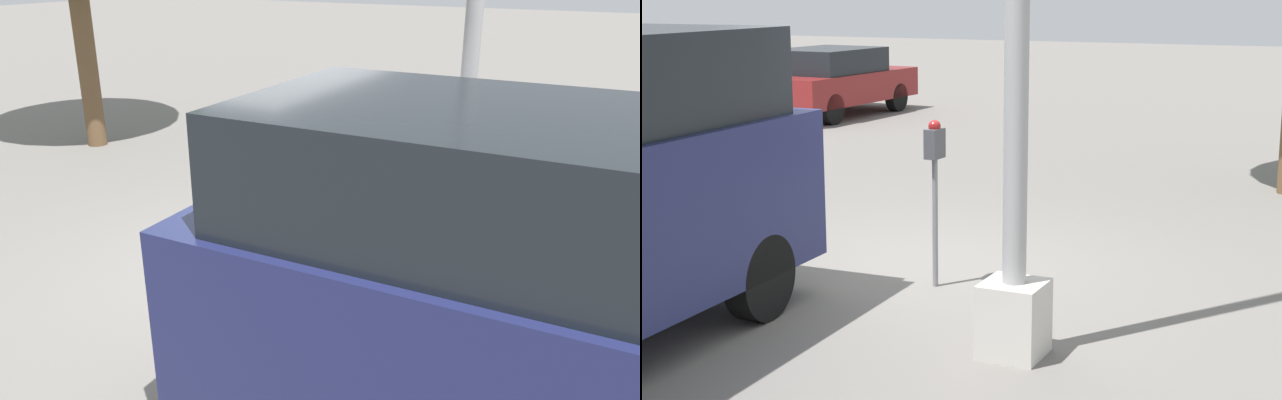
% 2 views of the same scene
% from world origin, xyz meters
% --- Properties ---
extents(ground_plane, '(80.00, 80.00, 0.00)m').
position_xyz_m(ground_plane, '(0.00, 0.00, 0.00)').
color(ground_plane, slate).
extents(parking_meter_near, '(0.21, 0.12, 1.50)m').
position_xyz_m(parking_meter_near, '(0.37, 0.41, 1.10)').
color(parking_meter_near, gray).
rests_on(parking_meter_near, ground).
extents(lamp_post, '(0.44, 0.44, 6.98)m').
position_xyz_m(lamp_post, '(1.66, 1.67, 2.50)').
color(lamp_post, beige).
rests_on(lamp_post, ground).
extents(parked_van, '(4.58, 1.99, 2.31)m').
position_xyz_m(parked_van, '(3.16, -1.24, 1.24)').
color(parked_van, navy).
rests_on(parked_van, ground).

